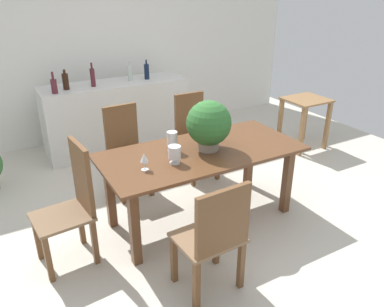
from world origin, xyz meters
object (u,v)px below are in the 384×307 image
(wine_bottle_green, at_px, (66,81))
(flower_centerpiece, at_px, (209,124))
(chair_far_left, at_px, (125,146))
(wine_bottle_dark, at_px, (54,86))
(wine_bottle_clear, at_px, (93,77))
(dining_table, at_px, (202,161))
(wine_glass, at_px, (144,158))
(crystal_vase_center_near, at_px, (172,140))
(chair_head_end, at_px, (73,201))
(side_table, at_px, (305,112))
(wine_bottle_tall, at_px, (130,73))
(crystal_vase_left, at_px, (175,153))
(wine_bottle_amber, at_px, (147,71))
(chair_near_left, at_px, (215,235))
(chair_far_right, at_px, (193,132))
(kitchen_counter, at_px, (117,116))

(wine_bottle_green, bearing_deg, flower_centerpiece, -68.47)
(chair_far_left, xyz_separation_m, wine_bottle_dark, (-0.49, 1.04, 0.51))
(chair_far_left, bearing_deg, wine_bottle_clear, 86.66)
(dining_table, height_order, wine_glass, wine_glass)
(flower_centerpiece, height_order, crystal_vase_center_near, flower_centerpiece)
(chair_head_end, xyz_separation_m, wine_glass, (0.59, -0.12, 0.30))
(dining_table, height_order, side_table, dining_table)
(wine_glass, bearing_deg, chair_head_end, 168.57)
(wine_glass, bearing_deg, wine_bottle_dark, 98.19)
(wine_bottle_clear, relative_size, side_table, 0.42)
(chair_head_end, distance_m, wine_bottle_tall, 2.55)
(dining_table, distance_m, crystal_vase_left, 0.42)
(crystal_vase_center_near, height_order, wine_glass, crystal_vase_center_near)
(crystal_vase_left, height_order, side_table, crystal_vase_left)
(crystal_vase_left, relative_size, wine_bottle_amber, 0.60)
(chair_far_left, relative_size, wine_bottle_dark, 3.75)
(flower_centerpiece, height_order, crystal_vase_left, flower_centerpiece)
(chair_near_left, xyz_separation_m, wine_bottle_dark, (-0.49, 2.87, 0.52))
(chair_head_end, bearing_deg, wine_bottle_tall, 142.54)
(crystal_vase_center_near, bearing_deg, chair_near_left, -99.89)
(chair_far_left, bearing_deg, chair_far_right, -1.60)
(chair_far_left, distance_m, crystal_vase_left, 1.08)
(side_table, bearing_deg, dining_table, -158.69)
(wine_bottle_green, bearing_deg, crystal_vase_center_near, -75.37)
(chair_near_left, bearing_deg, chair_far_left, -92.23)
(chair_near_left, distance_m, side_table, 3.17)
(wine_bottle_green, bearing_deg, wine_bottle_amber, 0.96)
(kitchen_counter, relative_size, wine_bottle_amber, 7.39)
(crystal_vase_left, xyz_separation_m, wine_glass, (-0.28, 0.01, 0.01))
(chair_head_end, height_order, wine_bottle_clear, wine_bottle_clear)
(chair_far_right, height_order, crystal_vase_left, chair_far_right)
(wine_bottle_tall, bearing_deg, wine_bottle_dark, -170.97)
(chair_near_left, bearing_deg, wine_bottle_tall, -102.63)
(chair_far_right, height_order, flower_centerpiece, flower_centerpiece)
(chair_far_right, xyz_separation_m, crystal_vase_center_near, (-0.68, -0.80, 0.32))
(flower_centerpiece, distance_m, wine_glass, 0.71)
(chair_far_left, distance_m, wine_bottle_clear, 1.27)
(wine_bottle_amber, xyz_separation_m, side_table, (1.85, -1.24, -0.53))
(kitchen_counter, bearing_deg, side_table, -28.73)
(chair_far_right, bearing_deg, kitchen_counter, 115.37)
(chair_head_end, relative_size, wine_bottle_clear, 3.44)
(chair_far_left, relative_size, side_table, 1.38)
(dining_table, relative_size, side_table, 2.66)
(chair_far_left, xyz_separation_m, crystal_vase_left, (0.09, -1.03, 0.31))
(chair_far_right, xyz_separation_m, wine_bottle_amber, (-0.08, 1.17, 0.52))
(kitchen_counter, distance_m, side_table, 2.65)
(side_table, bearing_deg, chair_far_left, 178.79)
(dining_table, height_order, chair_head_end, chair_head_end)
(kitchen_counter, bearing_deg, wine_bottle_tall, -2.13)
(flower_centerpiece, relative_size, wine_bottle_amber, 1.78)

